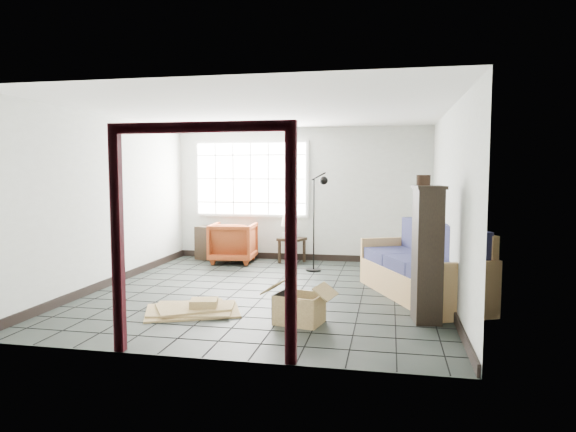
% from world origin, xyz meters
% --- Properties ---
extents(ground, '(5.50, 5.50, 0.00)m').
position_xyz_m(ground, '(0.00, 0.00, 0.00)').
color(ground, black).
rests_on(ground, ground).
extents(room_shell, '(5.02, 5.52, 2.61)m').
position_xyz_m(room_shell, '(0.00, 0.03, 1.68)').
color(room_shell, '#B4B8B0').
rests_on(room_shell, ground).
extents(window_panel, '(2.32, 0.08, 1.52)m').
position_xyz_m(window_panel, '(-1.00, 2.70, 1.60)').
color(window_panel, silver).
rests_on(window_panel, ground).
extents(doorway_trim, '(1.80, 0.08, 2.20)m').
position_xyz_m(doorway_trim, '(0.00, -2.70, 1.38)').
color(doorway_trim, '#350C12').
rests_on(doorway_trim, ground).
extents(futon_sofa, '(1.75, 2.47, 1.03)m').
position_xyz_m(futon_sofa, '(2.22, 0.07, 0.37)').
color(futon_sofa, '#AA874C').
rests_on(futon_sofa, ground).
extents(armchair, '(0.87, 0.82, 0.84)m').
position_xyz_m(armchair, '(-1.23, 2.22, 0.42)').
color(armchair, maroon).
rests_on(armchair, ground).
extents(side_table, '(0.56, 0.56, 0.48)m').
position_xyz_m(side_table, '(-0.12, 2.40, 0.39)').
color(side_table, black).
rests_on(side_table, ground).
extents(table_lamp, '(0.30, 0.30, 0.45)m').
position_xyz_m(table_lamp, '(-0.19, 2.47, 0.79)').
color(table_lamp, black).
rests_on(table_lamp, side_table).
extents(projector, '(0.30, 0.26, 0.09)m').
position_xyz_m(projector, '(-0.16, 2.45, 0.53)').
color(projector, silver).
rests_on(projector, side_table).
extents(floor_lamp, '(0.46, 0.45, 1.74)m').
position_xyz_m(floor_lamp, '(0.51, 1.57, 0.93)').
color(floor_lamp, black).
rests_on(floor_lamp, ground).
extents(console_shelf, '(0.90, 0.53, 0.66)m').
position_xyz_m(console_shelf, '(-1.63, 2.40, 0.33)').
color(console_shelf, black).
rests_on(console_shelf, ground).
extents(tall_shelf, '(0.39, 0.47, 1.59)m').
position_xyz_m(tall_shelf, '(2.15, -1.11, 0.81)').
color(tall_shelf, black).
rests_on(tall_shelf, ground).
extents(pot, '(0.19, 0.19, 0.12)m').
position_xyz_m(pot, '(2.09, -1.03, 1.65)').
color(pot, black).
rests_on(pot, tall_shelf).
extents(open_box, '(0.89, 0.57, 0.47)m').
position_xyz_m(open_box, '(0.71, -1.45, 0.17)').
color(open_box, olive).
rests_on(open_box, ground).
extents(cardboard_pile, '(1.36, 1.18, 0.17)m').
position_xyz_m(cardboard_pile, '(-0.66, -1.25, 0.04)').
color(cardboard_pile, olive).
rests_on(cardboard_pile, ground).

